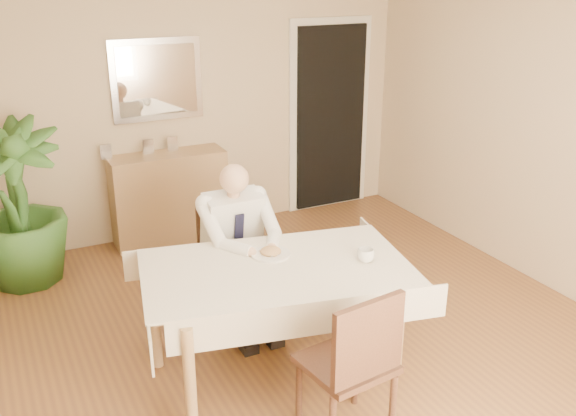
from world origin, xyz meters
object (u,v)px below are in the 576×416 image
chair_near (355,360)px  sideboard (169,197)px  seated_man (241,242)px  coffee_mug (366,255)px  potted_palm (17,204)px  chair_far (228,255)px  dining_table (276,279)px

chair_near → sideboard: 3.26m
chair_near → seated_man: (-0.07, 1.43, 0.15)m
coffee_mug → sideboard: bearing=102.2°
potted_palm → chair_far: bearing=-41.7°
dining_table → coffee_mug: size_ratio=17.14×
chair_far → potted_palm: size_ratio=0.60×
seated_man → coffee_mug: 0.96m
dining_table → seated_man: seated_man is taller
dining_table → seated_man: bearing=101.3°
seated_man → coffee_mug: (0.55, -0.78, 0.11)m
chair_near → seated_man: seated_man is taller
dining_table → chair_far: (-0.00, 0.87, -0.20)m
seated_man → coffee_mug: size_ratio=11.18×
chair_near → seated_man: size_ratio=0.77×
chair_near → seated_man: 1.44m
chair_near → potted_palm: 3.28m
potted_palm → coffee_mug: bearing=-49.8°
dining_table → chair_near: size_ratio=1.98×
dining_table → potted_palm: 2.51m
dining_table → chair_near: bearing=-73.8°
seated_man → potted_palm: potted_palm is taller
chair_near → coffee_mug: 0.85m
dining_table → sideboard: size_ratio=1.74×
seated_man → sideboard: bearing=90.2°
coffee_mug → potted_palm: bearing=130.2°
chair_far → potted_palm: 1.86m
chair_far → sideboard: bearing=95.6°
dining_table → potted_palm: (-1.38, 2.10, 0.03)m
chair_near → coffee_mug: (0.48, 0.66, 0.25)m
dining_table → seated_man: (-0.00, 0.59, 0.02)m
chair_far → sideboard: (-0.01, 1.54, -0.03)m
potted_palm → seated_man: bearing=-47.6°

